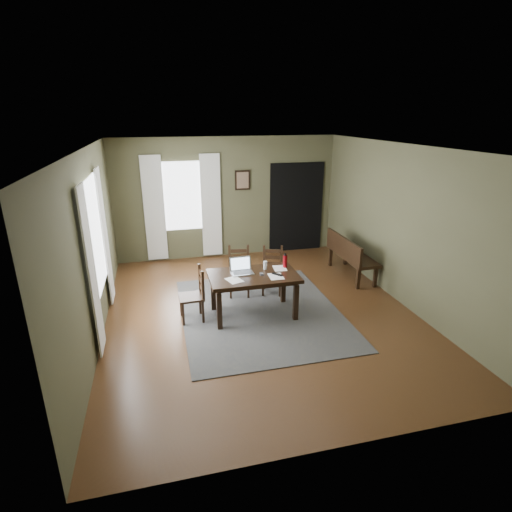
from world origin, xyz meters
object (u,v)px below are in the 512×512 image
object	(u,v)px
chair_end	(194,295)
laptop	(241,269)
chair_back_left	(239,272)
water_bottle	(285,261)
chair_back_right	(272,271)
bench	(349,253)
dining_table	(253,279)

from	to	relation	value
chair_end	laptop	bearing A→B (deg)	92.62
chair_back_left	water_bottle	world-z (taller)	water_bottle
chair_back_left	chair_back_right	distance (m)	0.61
chair_end	bench	distance (m)	3.42
chair_back_right	water_bottle	distance (m)	0.73
laptop	chair_end	bearing A→B (deg)	-177.21
chair_end	laptop	xyz separation A→B (m)	(0.79, 0.07, 0.35)
chair_end	dining_table	bearing A→B (deg)	83.60
dining_table	chair_back_right	distance (m)	0.98
dining_table	laptop	distance (m)	0.26
dining_table	bench	distance (m)	2.57
dining_table	bench	world-z (taller)	bench
dining_table	chair_end	xyz separation A→B (m)	(-0.95, 0.07, -0.20)
water_bottle	laptop	bearing A→B (deg)	-176.36
dining_table	water_bottle	size ratio (longest dim) A/B	5.88
dining_table	chair_back_left	size ratio (longest dim) A/B	1.59
dining_table	bench	bearing A→B (deg)	27.21
chair_back_left	laptop	world-z (taller)	laptop
chair_back_left	chair_back_right	world-z (taller)	chair_back_left
laptop	chair_back_left	bearing A→B (deg)	79.54
chair_back_left	water_bottle	xyz separation A→B (m)	(0.65, -0.68, 0.39)
chair_end	chair_back_right	xyz separation A→B (m)	(1.50, 0.72, -0.01)
dining_table	laptop	bearing A→B (deg)	140.90
chair_back_right	laptop	world-z (taller)	laptop
water_bottle	chair_end	bearing A→B (deg)	-175.73
chair_end	bench	world-z (taller)	chair_end
dining_table	chair_back_right	world-z (taller)	chair_back_right
chair_back_left	bench	xyz separation A→B (m)	(2.34, 0.31, 0.06)
bench	water_bottle	distance (m)	1.98
water_bottle	chair_back_left	bearing A→B (deg)	133.93
chair_end	chair_back_left	distance (m)	1.19
chair_end	laptop	world-z (taller)	laptop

